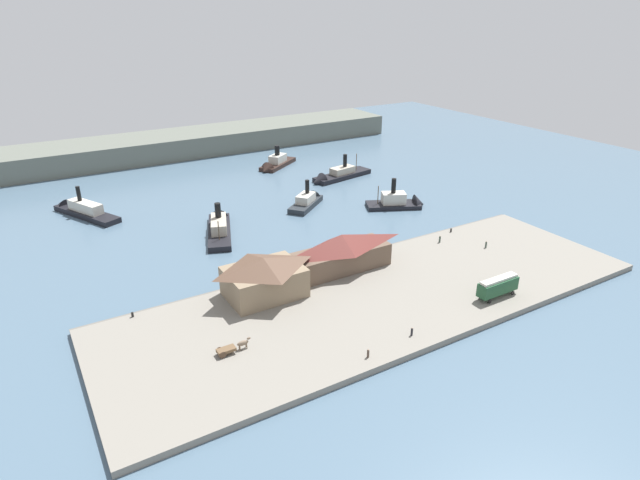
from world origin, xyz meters
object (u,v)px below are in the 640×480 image
at_px(pedestrian_near_east_shed, 486,245).
at_px(ferry_approaching_east, 401,202).
at_px(ferry_near_quay, 308,201).
at_px(ferry_outer_harbor, 219,225).
at_px(ferry_shed_customs_shed, 264,276).
at_px(mooring_post_east, 132,315).
at_px(ferry_shed_west_terminal, 341,252).
at_px(mooring_post_west, 451,230).
at_px(ferry_moored_west, 80,210).
at_px(street_tram, 498,286).
at_px(pedestrian_standing_center, 368,353).
at_px(ferry_mid_harbor, 275,164).
at_px(ferry_approaching_west, 336,176).
at_px(pedestrian_at_waters_edge, 412,332).
at_px(horse_cart, 232,348).
at_px(pedestrian_walking_west, 440,239).

distance_m(pedestrian_near_east_shed, ferry_approaching_east, 34.63).
xyz_separation_m(ferry_near_quay, ferry_outer_harbor, (-29.22, -4.83, 0.05)).
xyz_separation_m(ferry_shed_customs_shed, mooring_post_east, (-24.25, 5.19, -3.64)).
xyz_separation_m(ferry_shed_west_terminal, mooring_post_west, (34.97, 3.07, -3.68)).
height_order(mooring_post_west, ferry_moored_west, ferry_moored_west).
bearing_deg(mooring_post_east, street_tram, -24.77).
bearing_deg(pedestrian_standing_center, ferry_mid_harbor, 71.05).
height_order(ferry_near_quay, ferry_approaching_west, ferry_approaching_west).
bearing_deg(pedestrian_standing_center, ferry_moored_west, 107.04).
xyz_separation_m(ferry_shed_west_terminal, pedestrian_at_waters_edge, (-3.23, -27.34, -3.41)).
relative_size(ferry_shed_customs_shed, horse_cart, 2.53).
height_order(ferry_shed_customs_shed, pedestrian_standing_center, ferry_shed_customs_shed).
bearing_deg(pedestrian_at_waters_edge, horse_cart, 158.33).
bearing_deg(ferry_approaching_west, mooring_post_east, -145.18).
xyz_separation_m(ferry_near_quay, ferry_mid_harbor, (9.00, 40.01, 0.02)).
xyz_separation_m(pedestrian_walking_west, ferry_approaching_east, (9.71, 26.61, -0.64)).
distance_m(ferry_outer_harbor, ferry_moored_west, 42.33).
height_order(ferry_shed_west_terminal, ferry_mid_harbor, ferry_shed_west_terminal).
relative_size(street_tram, horse_cart, 1.54).
distance_m(street_tram, mooring_post_east, 69.32).
bearing_deg(pedestrian_walking_west, ferry_near_quay, 106.76).
height_order(pedestrian_standing_center, ferry_approaching_east, ferry_approaching_east).
xyz_separation_m(horse_cart, ferry_approaching_west, (67.48, 74.46, -0.91)).
height_order(street_tram, ferry_near_quay, ferry_near_quay).
xyz_separation_m(ferry_mid_harbor, ferry_moored_west, (-67.29, -14.06, 0.02)).
height_order(mooring_post_west, ferry_approaching_east, ferry_approaching_east).
distance_m(pedestrian_near_east_shed, ferry_approaching_west, 66.66).
height_order(ferry_approaching_west, ferry_approaching_east, ferry_approaching_east).
relative_size(ferry_outer_harbor, ferry_mid_harbor, 1.29).
relative_size(ferry_shed_customs_shed, pedestrian_at_waters_edge, 9.43).
bearing_deg(ferry_approaching_east, street_tram, -109.24).
distance_m(street_tram, pedestrian_walking_west, 26.65).
height_order(pedestrian_walking_west, ferry_outer_harbor, ferry_outer_harbor).
bearing_deg(ferry_approaching_east, ferry_shed_customs_shed, -153.74).
bearing_deg(pedestrian_at_waters_edge, ferry_outer_harbor, 99.33).
distance_m(street_tram, pedestrian_standing_center, 33.23).
distance_m(street_tram, ferry_approaching_east, 54.96).
relative_size(pedestrian_near_east_shed, mooring_post_east, 1.89).
xyz_separation_m(pedestrian_near_east_shed, mooring_post_west, (-0.28, 11.27, -0.33)).
bearing_deg(mooring_post_east, pedestrian_standing_center, -47.03).
bearing_deg(ferry_outer_harbor, ferry_near_quay, 9.38).
relative_size(street_tram, pedestrian_standing_center, 5.75).
height_order(mooring_post_east, ferry_approaching_west, ferry_approaching_west).
xyz_separation_m(ferry_near_quay, ferry_approaching_east, (22.32, -15.25, -0.01)).
relative_size(mooring_post_west, ferry_near_quay, 0.06).
xyz_separation_m(ferry_mid_harbor, ferry_approaching_east, (13.32, -55.27, -0.03)).
distance_m(ferry_approaching_west, ferry_moored_west, 79.09).
bearing_deg(horse_cart, ferry_approaching_west, 47.81).
distance_m(pedestrian_at_waters_edge, ferry_near_quay, 71.41).
xyz_separation_m(horse_cart, ferry_outer_harbor, (17.98, 52.76, -0.70)).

